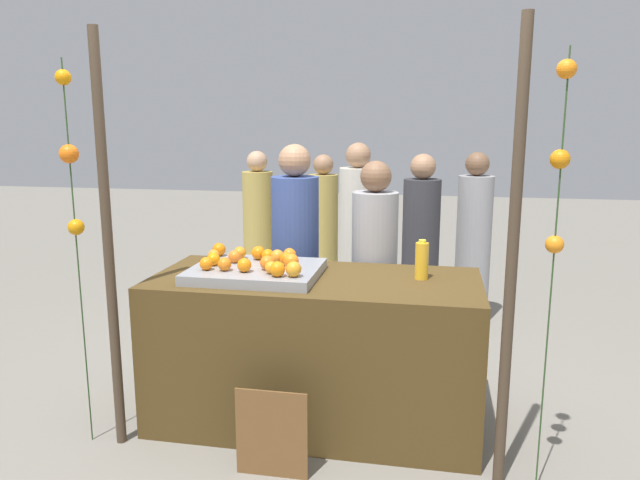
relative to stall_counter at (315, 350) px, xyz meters
name	(u,v)px	position (x,y,z in m)	size (l,w,h in m)	color
ground_plane	(316,419)	(0.00, 0.00, -0.46)	(24.00, 24.00, 0.00)	gray
stall_counter	(315,350)	(0.00, 0.00, 0.00)	(1.96, 0.88, 0.92)	#4C3819
orange_tray	(256,271)	(-0.36, -0.04, 0.49)	(0.76, 0.62, 0.06)	gray
orange_0	(294,269)	(-0.08, -0.23, 0.56)	(0.09, 0.09, 0.09)	orange
orange_1	(277,256)	(-0.25, 0.08, 0.56)	(0.08, 0.08, 0.08)	orange
orange_2	(287,259)	(-0.18, 0.03, 0.56)	(0.08, 0.08, 0.08)	orange
orange_3	(267,263)	(-0.27, -0.11, 0.56)	(0.09, 0.09, 0.09)	orange
orange_4	(271,268)	(-0.22, -0.19, 0.56)	(0.07, 0.07, 0.07)	orange
orange_5	(291,261)	(-0.14, -0.05, 0.56)	(0.09, 0.09, 0.09)	orange
orange_6	(235,257)	(-0.52, 0.03, 0.56)	(0.08, 0.08, 0.08)	orange
orange_7	(214,255)	(-0.66, 0.06, 0.56)	(0.07, 0.07, 0.07)	orange
orange_8	(219,250)	(-0.68, 0.20, 0.56)	(0.09, 0.09, 0.09)	orange
orange_9	(213,259)	(-0.62, -0.06, 0.56)	(0.08, 0.08, 0.08)	orange
orange_10	(258,253)	(-0.40, 0.14, 0.56)	(0.09, 0.09, 0.09)	orange
orange_11	(225,264)	(-0.51, -0.17, 0.56)	(0.08, 0.08, 0.08)	orange
orange_12	(268,255)	(-0.32, 0.10, 0.56)	(0.08, 0.08, 0.08)	orange
orange_13	(240,253)	(-0.52, 0.14, 0.56)	(0.08, 0.08, 0.08)	orange
orange_14	(206,264)	(-0.62, -0.18, 0.56)	(0.08, 0.08, 0.08)	orange
orange_15	(290,255)	(-0.19, 0.14, 0.56)	(0.08, 0.08, 0.08)	orange
orange_16	(244,265)	(-0.38, -0.18, 0.56)	(0.08, 0.08, 0.08)	orange
orange_17	(277,269)	(-0.17, -0.25, 0.56)	(0.09, 0.09, 0.09)	orange
juice_bottle	(422,260)	(0.62, 0.09, 0.57)	(0.08, 0.08, 0.24)	gold
chalkboard_sign	(272,434)	(-0.10, -0.64, -0.22)	(0.38, 0.03, 0.49)	brown
vendor_left	(295,270)	(-0.28, 0.68, 0.33)	(0.34, 0.34, 1.69)	#384C8C
vendor_right	(374,282)	(0.29, 0.64, 0.28)	(0.32, 0.32, 1.58)	#99999E
crowd_person_0	(420,253)	(0.58, 1.67, 0.28)	(0.32, 0.32, 1.58)	#333338
crowd_person_1	(357,241)	(0.01, 1.88, 0.31)	(0.33, 0.33, 1.66)	beige
crowd_person_2	(473,245)	(1.05, 2.10, 0.27)	(0.32, 0.32, 1.58)	#99999E
crowd_person_3	(323,233)	(-0.43, 2.56, 0.25)	(0.30, 0.30, 1.52)	tan
crowd_person_4	(258,232)	(-1.09, 2.43, 0.26)	(0.31, 0.31, 1.55)	tan
canopy_post_left	(108,247)	(-1.06, -0.48, 0.70)	(0.06, 0.06, 2.32)	#473828
canopy_post_right	(512,264)	(1.06, -0.48, 0.70)	(0.06, 0.06, 2.32)	#473828
garland_strand_left	(70,163)	(-1.24, -0.49, 1.16)	(0.11, 0.10, 2.16)	#2D4C23
garland_strand_right	(560,166)	(1.24, -0.50, 1.18)	(0.09, 0.09, 2.16)	#2D4C23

